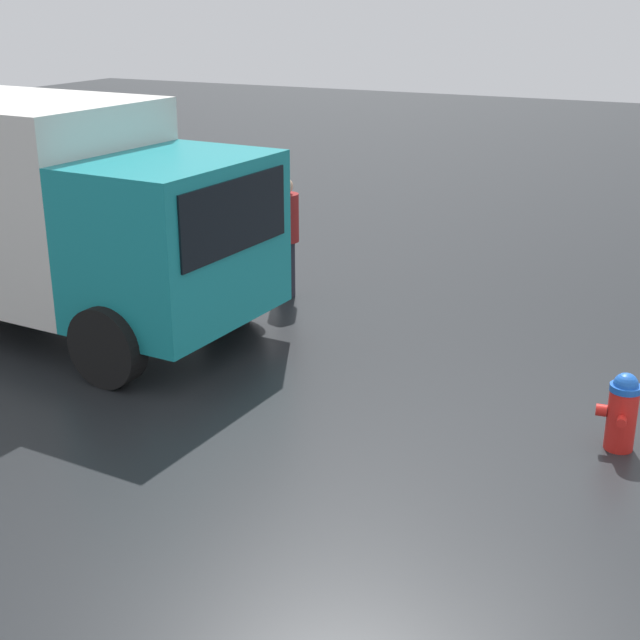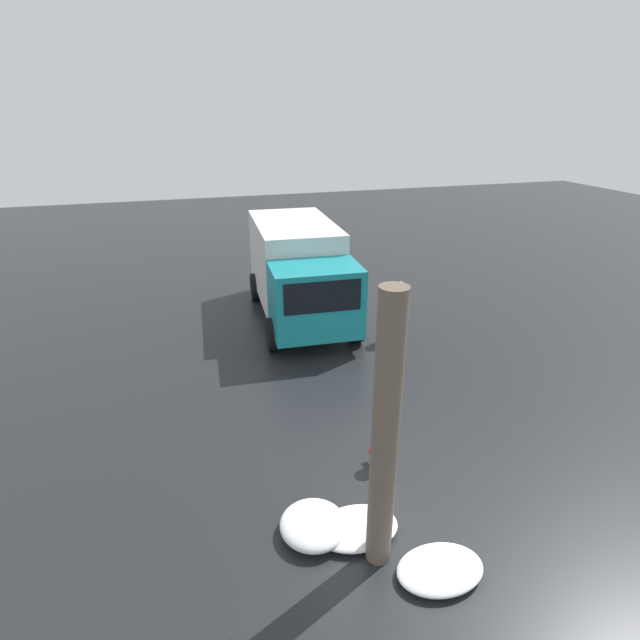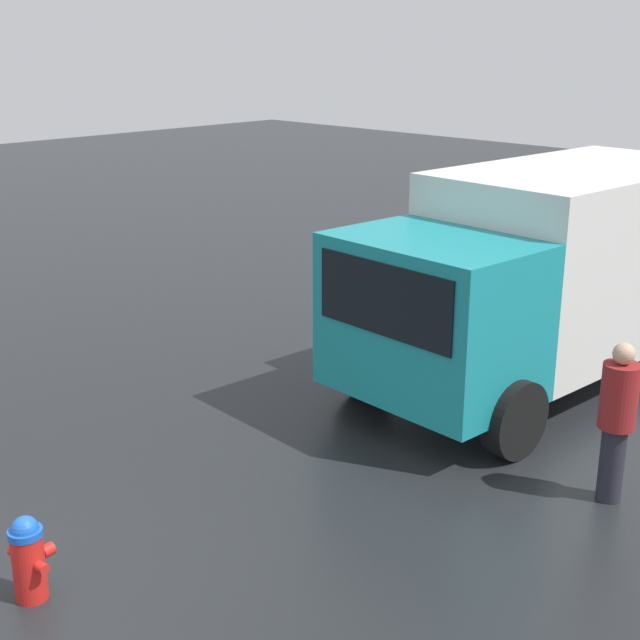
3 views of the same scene
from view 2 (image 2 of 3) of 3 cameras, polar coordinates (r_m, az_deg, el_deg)
name	(u,v)px [view 2 (image 2 of 3)]	position (r m, az deg, el deg)	size (l,w,h in m)	color
ground_plane	(380,464)	(9.60, 6.89, -16.06)	(60.00, 60.00, 0.00)	black
fire_hydrant	(381,447)	(9.36, 6.99, -14.21)	(0.38, 0.48, 0.76)	red
tree_trunk	(385,437)	(6.71, 7.44, -13.15)	(0.56, 0.37, 4.18)	#6B5B4C
delivery_truck	(299,268)	(15.12, -2.45, 5.91)	(5.99, 2.87, 2.81)	teal
pedestrian	(399,308)	(13.98, 9.07, 1.41)	(0.36, 0.36, 1.67)	#23232D
snow_pile_by_hydrant	(313,525)	(8.24, -0.76, -22.36)	(1.08, 1.03, 0.34)	white
snow_pile_curbside	(357,528)	(8.30, 4.21, -22.61)	(0.93, 1.31, 0.21)	white
snow_pile_by_tree	(440,569)	(7.97, 13.56, -25.95)	(0.88, 1.27, 0.21)	white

